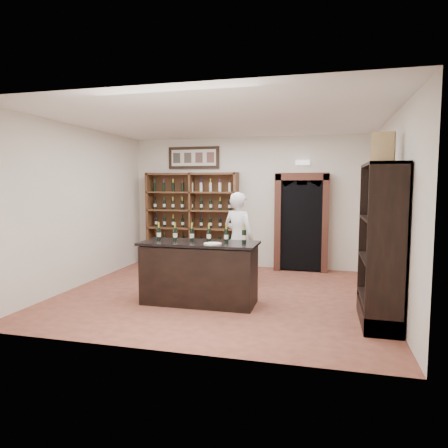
{
  "coord_description": "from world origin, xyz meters",
  "views": [
    {
      "loc": [
        1.73,
        -6.63,
        1.91
      ],
      "look_at": [
        -0.01,
        0.3,
        1.21
      ],
      "focal_mm": 32.0,
      "sensor_mm": 36.0,
      "label": 1
    }
  ],
  "objects": [
    {
      "name": "floor",
      "position": [
        0.0,
        0.0,
        0.0
      ],
      "size": [
        5.5,
        5.5,
        0.0
      ],
      "primitive_type": "plane",
      "color": "#9C543E",
      "rests_on": "ground"
    },
    {
      "name": "counter_bottle_0",
      "position": [
        -0.92,
        -0.53,
        1.11
      ],
      "size": [
        0.07,
        0.07,
        0.3
      ],
      "color": "black",
      "rests_on": "tasting_counter"
    },
    {
      "name": "wine_crate",
      "position": [
        2.5,
        -0.7,
        2.42
      ],
      "size": [
        0.33,
        0.21,
        0.43
      ],
      "primitive_type": "cube",
      "rotation": [
        0.0,
        0.0,
        -0.31
      ],
      "color": "tan",
      "rests_on": "side_cabinet"
    },
    {
      "name": "counter_bottle_3",
      "position": [
        -0.06,
        -0.53,
        1.11
      ],
      "size": [
        0.07,
        0.07,
        0.3
      ],
      "color": "black",
      "rests_on": "tasting_counter"
    },
    {
      "name": "counter_bottle_1",
      "position": [
        -0.63,
        -0.53,
        1.11
      ],
      "size": [
        0.07,
        0.07,
        0.3
      ],
      "color": "black",
      "rests_on": "tasting_counter"
    },
    {
      "name": "wall_back",
      "position": [
        0.0,
        2.5,
        1.5
      ],
      "size": [
        5.5,
        0.04,
        3.0
      ],
      "primitive_type": "cube",
      "color": "silver",
      "rests_on": "ground"
    },
    {
      "name": "ceiling",
      "position": [
        0.0,
        0.0,
        3.0
      ],
      "size": [
        5.5,
        5.5,
        0.0
      ],
      "primitive_type": "plane",
      "rotation": [
        3.14,
        0.0,
        0.0
      ],
      "color": "white",
      "rests_on": "wall_back"
    },
    {
      "name": "plate",
      "position": [
        0.08,
        -0.81,
        1.01
      ],
      "size": [
        0.27,
        0.27,
        0.02
      ],
      "primitive_type": "cylinder",
      "color": "beige",
      "rests_on": "tasting_counter"
    },
    {
      "name": "counter_bottle_2",
      "position": [
        -0.34,
        -0.53,
        1.11
      ],
      "size": [
        0.07,
        0.07,
        0.3
      ],
      "color": "black",
      "rests_on": "tasting_counter"
    },
    {
      "name": "shopkeeper",
      "position": [
        0.15,
        0.79,
        0.89
      ],
      "size": [
        0.76,
        0.65,
        1.77
      ],
      "primitive_type": "imported",
      "rotation": [
        0.0,
        0.0,
        2.72
      ],
      "color": "silver",
      "rests_on": "ground"
    },
    {
      "name": "wall_left",
      "position": [
        -2.75,
        0.0,
        1.5
      ],
      "size": [
        0.04,
        5.0,
        3.0
      ],
      "primitive_type": "cube",
      "color": "silver",
      "rests_on": "ground"
    },
    {
      "name": "counter_bottle_5",
      "position": [
        0.52,
        -0.53,
        1.11
      ],
      "size": [
        0.07,
        0.07,
        0.3
      ],
      "color": "black",
      "rests_on": "tasting_counter"
    },
    {
      "name": "counter_bottle_4",
      "position": [
        0.23,
        -0.53,
        1.11
      ],
      "size": [
        0.07,
        0.07,
        0.3
      ],
      "color": "black",
      "rests_on": "tasting_counter"
    },
    {
      "name": "side_cabinet",
      "position": [
        2.52,
        -0.9,
        0.75
      ],
      "size": [
        0.48,
        1.2,
        2.2
      ],
      "color": "black",
      "rests_on": "ground"
    },
    {
      "name": "wall_right",
      "position": [
        2.75,
        0.0,
        1.5
      ],
      "size": [
        0.04,
        5.0,
        3.0
      ],
      "primitive_type": "cube",
      "color": "silver",
      "rests_on": "ground"
    },
    {
      "name": "wine_shelf",
      "position": [
        -1.3,
        2.33,
        1.1
      ],
      "size": [
        2.2,
        0.38,
        2.2
      ],
      "color": "#53321C",
      "rests_on": "ground"
    },
    {
      "name": "arched_doorway",
      "position": [
        1.25,
        2.33,
        1.14
      ],
      "size": [
        1.17,
        0.35,
        2.17
      ],
      "color": "black",
      "rests_on": "ground"
    },
    {
      "name": "framed_picture",
      "position": [
        -1.3,
        2.47,
        2.55
      ],
      "size": [
        1.25,
        0.04,
        0.52
      ],
      "primitive_type": "cube",
      "color": "black",
      "rests_on": "wall_back"
    },
    {
      "name": "tasting_counter",
      "position": [
        -0.2,
        -0.6,
        0.49
      ],
      "size": [
        1.88,
        0.78,
        1.0
      ],
      "color": "black",
      "rests_on": "ground"
    },
    {
      "name": "emergency_light",
      "position": [
        1.25,
        2.42,
        2.4
      ],
      "size": [
        0.3,
        0.1,
        0.1
      ],
      "primitive_type": "cube",
      "color": "white",
      "rests_on": "wall_back"
    }
  ]
}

